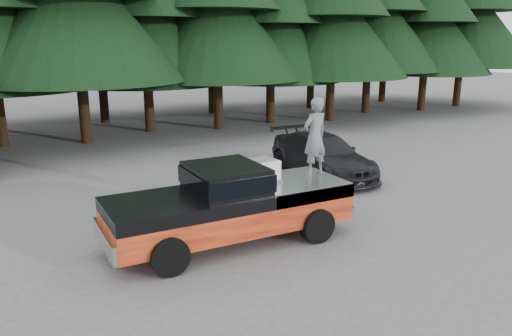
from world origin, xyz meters
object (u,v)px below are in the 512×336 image
man_on_bed (315,137)px  parked_car (322,155)px  pickup_truck (230,216)px  air_compressor (261,171)px

man_on_bed → parked_car: size_ratio=0.40×
pickup_truck → parked_car: size_ratio=1.19×
air_compressor → man_on_bed: man_on_bed is taller
air_compressor → man_on_bed: bearing=-10.0°
pickup_truck → parked_car: bearing=35.7°
pickup_truck → air_compressor: size_ratio=7.98×
pickup_truck → man_on_bed: (2.48, 0.13, 1.67)m
pickup_truck → parked_car: 6.75m
air_compressor → parked_car: size_ratio=0.15×
pickup_truck → air_compressor: bearing=13.3°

